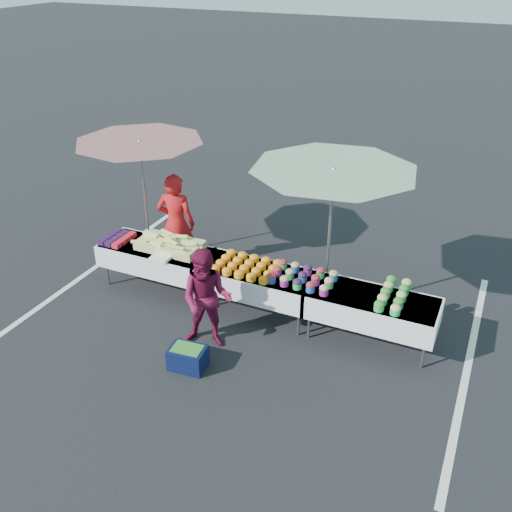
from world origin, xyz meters
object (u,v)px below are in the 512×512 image
at_px(table_left, 156,256).
at_px(umbrella_right, 333,183).
at_px(table_center, 256,280).
at_px(table_right, 372,307).
at_px(umbrella_left, 140,152).
at_px(vendor, 176,224).
at_px(storage_bin, 188,357).
at_px(customer, 207,299).

xyz_separation_m(table_left, umbrella_right, (2.79, 0.40, 1.61)).
xyz_separation_m(table_center, umbrella_right, (0.99, 0.40, 1.61)).
xyz_separation_m(table_right, umbrella_left, (-4.30, 0.80, 1.44)).
height_order(umbrella_left, umbrella_right, umbrella_right).
relative_size(table_center, vendor, 1.04).
height_order(table_right, storage_bin, table_right).
bearing_deg(table_right, table_left, 180.00).
relative_size(table_left, storage_bin, 3.56).
height_order(table_left, table_center, same).
distance_m(table_left, table_center, 1.80).
bearing_deg(table_right, customer, -153.94).
relative_size(table_right, storage_bin, 3.56).
bearing_deg(umbrella_right, table_left, -171.84).
relative_size(customer, storage_bin, 2.89).
bearing_deg(table_right, table_center, 180.00).
height_order(vendor, customer, vendor).
distance_m(vendor, umbrella_right, 3.08).
distance_m(table_center, umbrella_left, 3.00).
bearing_deg(storage_bin, umbrella_right, 51.81).
height_order(table_center, umbrella_right, umbrella_right).
xyz_separation_m(table_right, umbrella_right, (-0.81, 0.40, 1.61)).
bearing_deg(table_left, customer, -33.96).
bearing_deg(storage_bin, vendor, 118.13).
bearing_deg(storage_bin, table_right, 31.83).
relative_size(table_right, customer, 1.23).
distance_m(table_right, vendor, 3.67).
height_order(vendor, umbrella_right, umbrella_right).
height_order(customer, umbrella_left, umbrella_left).
bearing_deg(vendor, customer, 118.82).
distance_m(table_left, umbrella_right, 3.24).
height_order(table_center, vendor, vendor).
bearing_deg(storage_bin, table_left, 127.75).
height_order(table_left, umbrella_right, umbrella_right).
bearing_deg(customer, table_center, 59.22).
bearing_deg(table_right, umbrella_right, 153.74).
xyz_separation_m(vendor, storage_bin, (1.51, -2.26, -0.73)).
distance_m(table_left, umbrella_left, 1.79).
height_order(table_right, umbrella_left, umbrella_left).
relative_size(vendor, storage_bin, 3.42).
relative_size(table_right, umbrella_left, 0.69).
distance_m(table_center, storage_bin, 1.68).
bearing_deg(umbrella_left, table_left, -48.81).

